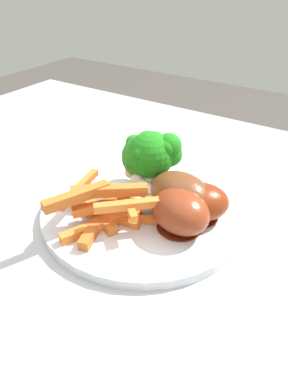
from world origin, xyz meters
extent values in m
cube|color=#B7B7BC|center=(0.00, 0.00, 0.73)|extent=(1.05, 0.76, 0.03)
cylinder|color=gray|center=(-0.46, 0.32, 0.36)|extent=(0.06, 0.06, 0.71)
cylinder|color=silver|center=(0.01, 0.02, 0.75)|extent=(0.25, 0.25, 0.01)
cylinder|color=#8ABC4B|center=(-0.02, 0.06, 0.77)|extent=(0.02, 0.02, 0.02)
sphere|color=#296A1E|center=(-0.02, 0.06, 0.80)|extent=(0.05, 0.05, 0.05)
sphere|color=#296A1E|center=(0.00, 0.07, 0.80)|extent=(0.03, 0.03, 0.03)
sphere|color=#296A1E|center=(-0.02, 0.04, 0.80)|extent=(0.02, 0.02, 0.02)
sphere|color=#296A1E|center=(0.00, 0.06, 0.80)|extent=(0.03, 0.03, 0.03)
sphere|color=#296A1E|center=(-0.03, 0.08, 0.79)|extent=(0.02, 0.02, 0.02)
sphere|color=#296A1E|center=(-0.01, 0.08, 0.80)|extent=(0.02, 0.02, 0.02)
sphere|color=#296A1E|center=(0.00, 0.05, 0.79)|extent=(0.03, 0.03, 0.03)
cylinder|color=#75BA5D|center=(-0.02, 0.06, 0.76)|extent=(0.02, 0.02, 0.02)
sphere|color=#2C841E|center=(-0.02, 0.06, 0.80)|extent=(0.06, 0.06, 0.06)
sphere|color=#2C841E|center=(-0.03, 0.08, 0.81)|extent=(0.03, 0.03, 0.03)
sphere|color=#2C841E|center=(-0.02, 0.08, 0.80)|extent=(0.02, 0.02, 0.02)
sphere|color=#2C841E|center=(-0.04, 0.06, 0.81)|extent=(0.02, 0.02, 0.02)
sphere|color=#2C841E|center=(0.00, 0.06, 0.81)|extent=(0.02, 0.02, 0.02)
cylinder|color=#7EA45C|center=(-0.01, 0.06, 0.77)|extent=(0.02, 0.02, 0.03)
sphere|color=#1E841A|center=(-0.01, 0.06, 0.80)|extent=(0.06, 0.06, 0.06)
sphere|color=#1E841A|center=(-0.03, 0.06, 0.81)|extent=(0.03, 0.03, 0.03)
sphere|color=#1E841A|center=(0.01, 0.07, 0.82)|extent=(0.03, 0.03, 0.03)
sphere|color=#1E841A|center=(-0.01, 0.04, 0.81)|extent=(0.02, 0.02, 0.02)
sphere|color=#1E841A|center=(0.01, 0.07, 0.80)|extent=(0.03, 0.03, 0.03)
sphere|color=#1E841A|center=(0.01, 0.06, 0.82)|extent=(0.02, 0.02, 0.02)
cube|color=orange|center=(-0.01, -0.03, 0.76)|extent=(0.07, 0.02, 0.01)
cube|color=orange|center=(-0.03, -0.02, 0.77)|extent=(0.07, 0.03, 0.01)
cube|color=orange|center=(-0.01, -0.02, 0.78)|extent=(0.06, 0.08, 0.01)
cube|color=orange|center=(0.01, -0.02, 0.78)|extent=(0.05, 0.05, 0.01)
cube|color=orange|center=(0.01, -0.01, 0.76)|extent=(0.06, 0.04, 0.01)
cube|color=orange|center=(-0.01, -0.02, 0.80)|extent=(0.08, 0.06, 0.01)
cube|color=orange|center=(0.01, 0.00, 0.77)|extent=(0.07, 0.06, 0.01)
cube|color=#D06727|center=(-0.03, -0.05, 0.80)|extent=(0.04, 0.08, 0.01)
cube|color=orange|center=(-0.05, -0.03, 0.79)|extent=(0.03, 0.08, 0.01)
cube|color=orange|center=(-0.01, -0.02, 0.77)|extent=(0.06, 0.05, 0.01)
cube|color=orange|center=(-0.02, -0.03, 0.76)|extent=(0.06, 0.04, 0.01)
cube|color=orange|center=(-0.01, -0.04, 0.76)|extent=(0.05, 0.10, 0.01)
cube|color=#D06727|center=(-0.02, -0.03, 0.76)|extent=(0.05, 0.11, 0.01)
cube|color=orange|center=(-0.01, -0.03, 0.77)|extent=(0.06, 0.04, 0.01)
cube|color=orange|center=(0.02, -0.03, 0.79)|extent=(0.06, 0.06, 0.01)
cylinder|color=#571809|center=(0.07, 0.04, 0.76)|extent=(0.05, 0.05, 0.00)
ellipsoid|color=maroon|center=(0.07, 0.04, 0.78)|extent=(0.09, 0.08, 0.04)
cylinder|color=beige|center=(0.02, 0.01, 0.77)|extent=(0.03, 0.03, 0.01)
sphere|color=silver|center=(0.01, 0.00, 0.77)|extent=(0.02, 0.02, 0.02)
cylinder|color=#5F1F0F|center=(0.06, 0.01, 0.76)|extent=(0.05, 0.05, 0.00)
ellipsoid|color=maroon|center=(0.06, 0.01, 0.78)|extent=(0.09, 0.08, 0.05)
cylinder|color=beige|center=(0.01, 0.03, 0.78)|extent=(0.05, 0.03, 0.01)
sphere|color=silver|center=(-0.01, 0.04, 0.78)|extent=(0.02, 0.02, 0.02)
cylinder|color=#4E2311|center=(0.05, 0.03, 0.76)|extent=(0.05, 0.05, 0.00)
ellipsoid|color=brown|center=(0.05, 0.03, 0.78)|extent=(0.09, 0.07, 0.05)
cylinder|color=beige|center=(-0.01, 0.05, 0.78)|extent=(0.04, 0.02, 0.01)
sphere|color=silver|center=(-0.03, 0.05, 0.78)|extent=(0.02, 0.02, 0.02)
camera|label=1|loc=(0.20, -0.28, 1.01)|focal=33.01mm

